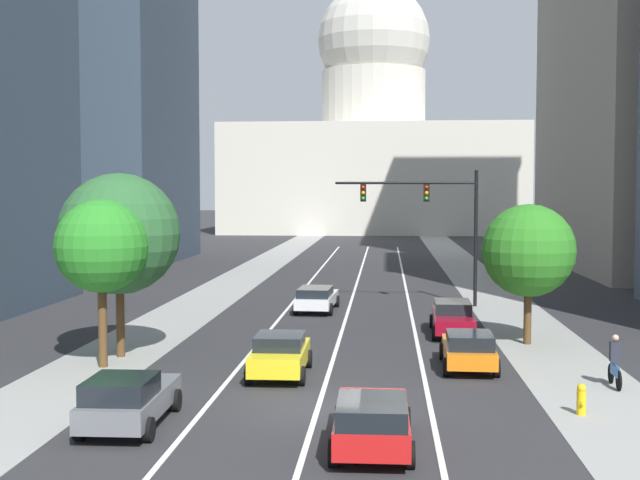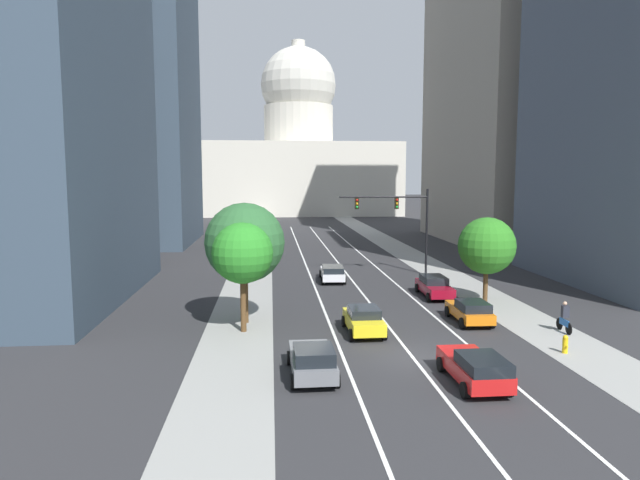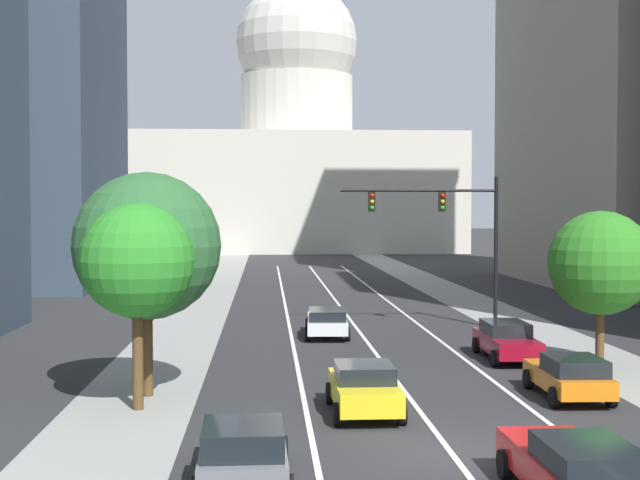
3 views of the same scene
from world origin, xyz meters
The scene contains 21 objects.
ground_plane centered at (0.00, 40.00, 0.00)m, with size 400.00×400.00×0.00m, color #2B2B2D.
sidewalk_left centered at (-8.50, 35.00, 0.01)m, with size 3.81×130.00×0.01m, color gray.
sidewalk_right centered at (8.50, 35.00, 0.01)m, with size 3.81×130.00×0.01m, color gray.
lane_stripe_left centered at (-3.30, 25.00, 0.01)m, with size 0.16×90.00×0.01m, color white.
lane_stripe_center centered at (0.00, 25.00, 0.01)m, with size 0.16×90.00×0.01m, color white.
lane_stripe_right centered at (3.30, 25.00, 0.01)m, with size 0.16×90.00×0.01m, color white.
office_tower_far_left centered at (-26.88, 48.89, 21.72)m, with size 20.99×20.53×43.36m.
office_tower_far_right centered at (25.18, 45.86, 23.34)m, with size 17.50×29.54×46.60m.
capitol_building centered at (0.00, 106.50, 13.23)m, with size 44.40×27.29×39.49m.
car_gray centered at (-4.94, -2.19, 0.77)m, with size 2.06×4.40×1.51m.
car_orange centered at (4.94, 5.95, 0.73)m, with size 2.01×4.21×1.38m.
car_crimson centered at (4.94, 13.21, 0.77)m, with size 2.01×4.79×1.46m.
car_white centered at (-1.66, 19.70, 0.73)m, with size 2.18×4.80×1.34m.
car_yellow centered at (-1.65, 4.33, 0.76)m, with size 2.00×4.11×1.47m.
car_red centered at (1.65, -3.69, 0.77)m, with size 2.03×4.44×1.45m.
traffic_signal_mast centered at (4.56, 22.27, 5.25)m, with size 7.82×0.39×7.49m.
fire_hydrant centered at (7.53, 0.01, 0.46)m, with size 0.26×0.35×0.91m.
cyclist centered at (9.41, 3.55, 0.85)m, with size 0.37×1.70×1.72m.
street_tree_mid_right centered at (7.85, 11.04, 3.90)m, with size 3.84×3.84×5.83m.
street_tree_mid_left centered at (-8.21, 5.25, 4.37)m, with size 3.36×3.36×6.08m.
street_tree_near_left centered at (-8.17, 7.14, 4.73)m, with size 4.64×4.64×7.06m.
Camera 2 is at (-6.65, -25.16, 8.53)m, focal length 31.35 mm.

